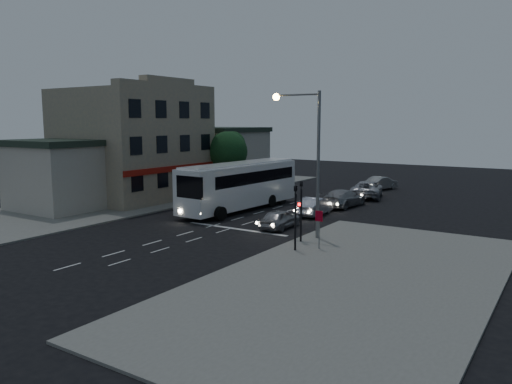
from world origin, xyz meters
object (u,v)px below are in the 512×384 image
Objects in this scene: car_sedan_a at (315,206)px; car_extra at (381,183)px; tour_bus at (240,185)px; traffic_signal_main at (301,204)px; car_suv at (280,219)px; car_sedan_b at (344,198)px; street_tree at (228,150)px; traffic_signal_side at (296,210)px; streetlight at (309,147)px; car_sedan_c at (367,189)px; regulatory_sign at (319,223)px.

car_sedan_a is 17.15m from car_extra.
tour_bus is 2.99× the size of car_sedan_a.
car_extra is at bearing 98.56° from traffic_signal_main.
traffic_signal_main is at bearing 134.77° from car_suv.
car_sedan_b is 0.84× the size of street_tree.
car_sedan_a is at bearing -90.65° from car_suv.
traffic_signal_side is at bearing -70.51° from traffic_signal_main.
car_suv is 0.63× the size of street_tree.
street_tree reaches higher than tour_bus.
tour_bus is at bearing -47.57° from street_tree.
streetlight is at bearing -39.51° from street_tree.
regulatory_sign is (4.88, -20.65, 0.79)m from car_sedan_c.
streetlight is (3.08, -7.26, 5.02)m from car_sedan_a.
traffic_signal_main reaches higher than car_suv.
street_tree is at bearing 135.15° from tour_bus.
regulatory_sign is (5.59, -26.84, 0.87)m from car_extra.
car_suv is 0.44× the size of streetlight.
tour_bus is at bearing 142.26° from traffic_signal_main.
car_sedan_a is 4.85m from car_sedan_b.
car_sedan_c is (0.03, 16.61, 0.14)m from car_suv.
car_sedan_c is (6.34, 12.27, -1.33)m from tour_bus.
car_sedan_b is (6.54, 6.15, -1.38)m from tour_bus.
traffic_signal_side is (4.04, -10.66, 1.71)m from car_sedan_a.
car_sedan_a is 1.97× the size of regulatory_sign.
traffic_signal_main is at bearing 84.16° from car_sedan_c.
car_sedan_a is at bearing 105.21° from car_extra.
regulatory_sign is (1.70, -1.01, -0.82)m from traffic_signal_main.
streetlight is at bearing 100.20° from traffic_signal_main.
traffic_signal_main is (3.34, -8.68, 1.71)m from car_sedan_a.
traffic_signal_side is at bearing 126.07° from car_suv.
car_sedan_b is at bearing -97.65° from car_sedan_a.
car_sedan_b is 0.90× the size of car_sedan_c.
car_suv is 5.66m from car_sedan_a.
car_sedan_b is 12.34m from car_extra.
traffic_signal_side is (4.59, -27.80, 1.70)m from car_extra.
car_extra is at bearing 101.76° from regulatory_sign.
tour_bus is at bearing 47.63° from car_sedan_c.
traffic_signal_main is at bearing 106.59° from car_sedan_b.
car_sedan_b is 13.95m from traffic_signal_main.
car_extra is (5.63, 18.46, -1.41)m from tour_bus.
street_tree is at bearing 138.92° from regulatory_sign.
car_sedan_c is (0.16, 10.95, 0.09)m from car_sedan_a.
streetlight is (2.92, -18.21, 4.93)m from car_sedan_c.
traffic_signal_main is at bearing 111.94° from car_extra.
car_sedan_a is 9.35m from streetlight.
car_extra is at bearing -98.49° from car_sedan_c.
regulatory_sign is 0.24× the size of streetlight.
car_sedan_c is at bearing -92.06° from car_suv.
regulatory_sign is at bearing 138.62° from car_suv.
car_extra is 1.99× the size of regulatory_sign.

